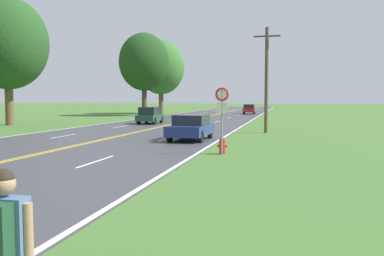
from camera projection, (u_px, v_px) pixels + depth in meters
hitchhiker_person at (2, 240)px, 3.77m from camera, size 0.58×0.42×1.71m
fire_hydrant at (222, 145)px, 17.29m from camera, size 0.43×0.27×0.73m
traffic_sign at (222, 104)px, 16.88m from camera, size 0.60×0.10×2.84m
utility_pole_midground at (266, 78)px, 27.79m from camera, size 1.80×0.24×7.20m
tree_left_verge at (7, 43)px, 35.76m from camera, size 7.07×7.07×11.31m
tree_behind_sign at (161, 67)px, 63.25m from camera, size 7.33×7.33×11.47m
tree_right_cluster at (144, 62)px, 55.88m from camera, size 6.88×6.88×11.38m
car_dark_blue_sedan_approaching at (191, 127)px, 23.08m from camera, size 2.01×4.11×1.44m
car_dark_green_hatchback_mid_near at (150, 115)px, 37.99m from camera, size 1.78×3.68×1.57m
car_red_hatchback_mid_far at (249, 109)px, 62.00m from camera, size 1.87×3.58×1.49m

